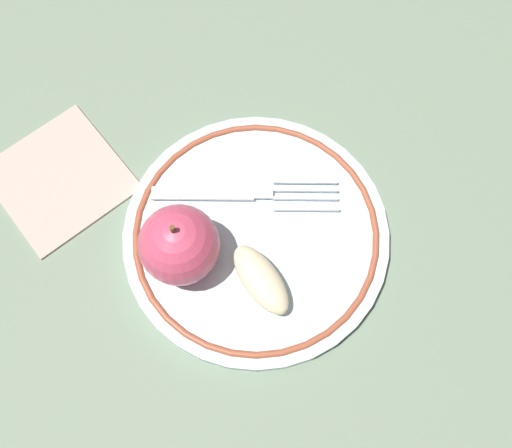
# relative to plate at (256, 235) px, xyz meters

# --- Properties ---
(ground_plane) EXTENTS (2.00, 2.00, 0.00)m
(ground_plane) POSITION_rel_plate_xyz_m (-0.01, -0.02, -0.01)
(ground_plane) COLOR slate
(plate) EXTENTS (0.23, 0.23, 0.02)m
(plate) POSITION_rel_plate_xyz_m (0.00, 0.00, 0.00)
(plate) COLOR silver
(plate) RESTS_ON ground_plane
(apple_red_whole) EXTENTS (0.07, 0.07, 0.07)m
(apple_red_whole) POSITION_rel_plate_xyz_m (0.01, -0.07, 0.04)
(apple_red_whole) COLOR #CA4260
(apple_red_whole) RESTS_ON plate
(apple_slice_front) EXTENTS (0.07, 0.05, 0.02)m
(apple_slice_front) POSITION_rel_plate_xyz_m (0.05, -0.01, 0.02)
(apple_slice_front) COLOR beige
(apple_slice_front) RESTS_ON plate
(fork) EXTENTS (0.05, 0.17, 0.00)m
(fork) POSITION_rel_plate_xyz_m (-0.04, -0.01, 0.01)
(fork) COLOR silver
(fork) RESTS_ON plate
(napkin_folded) EXTENTS (0.15, 0.15, 0.01)m
(napkin_folded) POSITION_rel_plate_xyz_m (-0.09, -0.17, -0.01)
(napkin_folded) COLOR #BF9E91
(napkin_folded) RESTS_ON ground_plane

